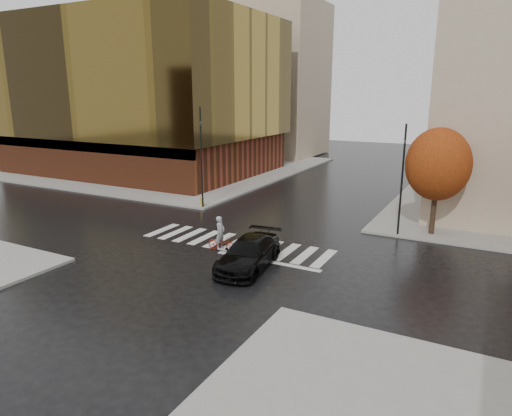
{
  "coord_description": "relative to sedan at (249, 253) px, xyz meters",
  "views": [
    {
      "loc": [
        13.06,
        -21.5,
        8.66
      ],
      "look_at": [
        0.82,
        1.53,
        2.0
      ],
      "focal_mm": 32.0,
      "sensor_mm": 36.0,
      "label": 1
    }
  ],
  "objects": [
    {
      "name": "fire_hydrant",
      "position": [
        -9.05,
        9.01,
        -0.18
      ],
      "size": [
        0.28,
        0.28,
        0.78
      ],
      "color": "gold",
      "rests_on": "sidewalk_nw"
    },
    {
      "name": "crosswalk",
      "position": [
        -2.55,
        3.01,
        -0.75
      ],
      "size": [
        12.0,
        3.0,
        0.01
      ],
      "primitive_type": "cube",
      "color": "silver",
      "rests_on": "ground"
    },
    {
      "name": "sidewalk_nw",
      "position": [
        -23.55,
        23.51,
        -0.68
      ],
      "size": [
        30.0,
        30.0,
        0.15
      ],
      "primitive_type": "cube",
      "color": "gray",
      "rests_on": "ground"
    },
    {
      "name": "traffic_light_nw",
      "position": [
        -8.85,
        8.81,
        3.66
      ],
      "size": [
        0.22,
        0.2,
        7.46
      ],
      "rotation": [
        0.0,
        0.0,
        -1.28
      ],
      "color": "black",
      "rests_on": "sidewalk_nw"
    },
    {
      "name": "traffic_light_ne",
      "position": [
        5.63,
        8.81,
        3.16
      ],
      "size": [
        0.16,
        0.19,
        6.72
      ],
      "rotation": [
        0.0,
        0.0,
        3.3
      ],
      "color": "black",
      "rests_on": "sidewalk_ne"
    },
    {
      "name": "ground",
      "position": [
        -2.55,
        2.51,
        -0.76
      ],
      "size": [
        120.0,
        120.0,
        0.0
      ],
      "primitive_type": "plane",
      "color": "black",
      "rests_on": "ground"
    },
    {
      "name": "office_glass",
      "position": [
        -24.55,
        20.49,
        7.52
      ],
      "size": [
        27.0,
        19.0,
        16.0
      ],
      "color": "brown",
      "rests_on": "sidewalk_nw"
    },
    {
      "name": "manhole",
      "position": [
        -0.97,
        4.51,
        -0.75
      ],
      "size": [
        0.67,
        0.67,
        0.01
      ],
      "primitive_type": "cylinder",
      "rotation": [
        0.0,
        0.0,
        0.26
      ],
      "color": "#473019",
      "rests_on": "ground"
    },
    {
      "name": "cyclist",
      "position": [
        -2.59,
        1.51,
        -0.08
      ],
      "size": [
        1.76,
        0.69,
        1.98
      ],
      "rotation": [
        0.0,
        0.0,
        1.6
      ],
      "color": "maroon",
      "rests_on": "ground"
    },
    {
      "name": "sedan",
      "position": [
        0.0,
        0.0,
        0.0
      ],
      "size": [
        2.71,
        5.42,
        1.51
      ],
      "primitive_type": "imported",
      "rotation": [
        0.0,
        0.0,
        0.12
      ],
      "color": "black",
      "rests_on": "ground"
    },
    {
      "name": "tree_ne_a",
      "position": [
        7.45,
        9.91,
        3.7
      ],
      "size": [
        3.8,
        3.8,
        6.5
      ],
      "color": "black",
      "rests_on": "sidewalk_ne"
    },
    {
      "name": "building_nw_far",
      "position": [
        -18.55,
        39.51,
        9.39
      ],
      "size": [
        14.0,
        12.0,
        20.0
      ],
      "primitive_type": "cube",
      "color": "tan",
      "rests_on": "sidewalk_nw"
    }
  ]
}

